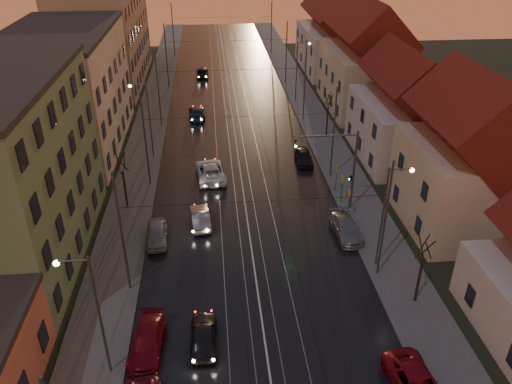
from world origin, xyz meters
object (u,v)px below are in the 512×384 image
object	(u,v)px
driving_car_0	(203,335)
parked_left_2	(147,341)
driving_car_3	(197,113)
traffic_light_mast	(343,161)
street_lamp_0	(92,306)
street_lamp_2	(146,113)
street_lamp_3	(299,66)
driving_car_4	(202,72)
parked_left_3	(157,234)
driving_car_2	(210,171)
parked_right_1	(346,228)
street_lamp_1	(388,208)
parked_right_2	(304,157)
driving_car_1	(200,217)

from	to	relation	value
driving_car_0	parked_left_2	world-z (taller)	driving_car_0
driving_car_3	traffic_light_mast	bearing A→B (deg)	116.05
street_lamp_0	street_lamp_2	size ratio (longest dim) A/B	1.00
driving_car_0	driving_car_3	distance (m)	37.44
street_lamp_3	driving_car_4	xyz separation A→B (m)	(-12.83, 12.68, -4.13)
parked_left_2	parked_left_3	world-z (taller)	parked_left_3
street_lamp_0	driving_car_3	xyz separation A→B (m)	(4.71, 39.08, -4.19)
driving_car_2	parked_right_1	xyz separation A→B (m)	(10.53, -10.76, -0.12)
street_lamp_1	driving_car_2	size ratio (longest dim) A/B	1.43
street_lamp_3	driving_car_3	size ratio (longest dim) A/B	1.68
street_lamp_3	driving_car_2	xyz separation A→B (m)	(-12.04, -21.22, -4.11)
street_lamp_1	traffic_light_mast	distance (m)	8.08
driving_car_2	parked_left_3	size ratio (longest dim) A/B	1.41
street_lamp_2	street_lamp_1	bearing A→B (deg)	-47.68
street_lamp_2	parked_right_2	size ratio (longest dim) A/B	1.97
parked_left_2	street_lamp_2	bearing A→B (deg)	99.20
driving_car_2	parked_left_3	xyz separation A→B (m)	(-4.29, -10.15, -0.10)
street_lamp_1	parked_right_1	xyz separation A→B (m)	(-1.50, 4.03, -4.23)
street_lamp_0	driving_car_4	xyz separation A→B (m)	(5.37, 56.68, -4.13)
street_lamp_1	driving_car_2	world-z (taller)	street_lamp_1
traffic_light_mast	parked_left_2	xyz separation A→B (m)	(-14.89, -14.52, -3.95)
driving_car_0	driving_car_2	bearing A→B (deg)	-90.86
driving_car_4	parked_right_1	size ratio (longest dim) A/B	0.97
street_lamp_3	driving_car_1	xyz separation A→B (m)	(-12.97, -29.33, -4.21)
driving_car_1	driving_car_3	world-z (taller)	driving_car_3
street_lamp_1	street_lamp_2	size ratio (longest dim) A/B	1.00
driving_car_2	driving_car_4	bearing A→B (deg)	-94.48
street_lamp_2	driving_car_2	xyz separation A→B (m)	(6.17, -5.22, -4.11)
parked_left_3	driving_car_0	bearing A→B (deg)	-75.20
street_lamp_1	street_lamp_2	world-z (taller)	same
street_lamp_1	driving_car_1	xyz separation A→B (m)	(-12.97, 6.67, -4.21)
street_lamp_1	traffic_light_mast	world-z (taller)	street_lamp_1
driving_car_0	parked_right_2	bearing A→B (deg)	-112.36
traffic_light_mast	driving_car_2	distance (m)	13.42
parked_right_1	parked_right_2	bearing A→B (deg)	91.00
parked_left_2	parked_left_3	xyz separation A→B (m)	(-0.33, 11.16, 0.02)
street_lamp_3	driving_car_2	distance (m)	24.74
traffic_light_mast	driving_car_0	bearing A→B (deg)	-129.02
driving_car_1	parked_right_2	distance (m)	14.82
street_lamp_2	parked_left_3	world-z (taller)	street_lamp_2
parked_right_1	street_lamp_1	bearing A→B (deg)	-73.02
driving_car_1	driving_car_3	distance (m)	24.41
driving_car_1	parked_left_2	bearing A→B (deg)	71.38
street_lamp_1	street_lamp_0	bearing A→B (deg)	-156.28
street_lamp_2	driving_car_4	size ratio (longest dim) A/B	1.81
street_lamp_1	parked_left_2	world-z (taller)	street_lamp_1
parked_left_2	driving_car_4	bearing A→B (deg)	91.16
street_lamp_0	driving_car_1	distance (m)	16.14
driving_car_2	parked_right_2	distance (m)	9.80
driving_car_2	parked_right_2	size ratio (longest dim) A/B	1.38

